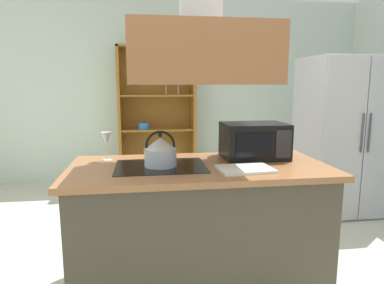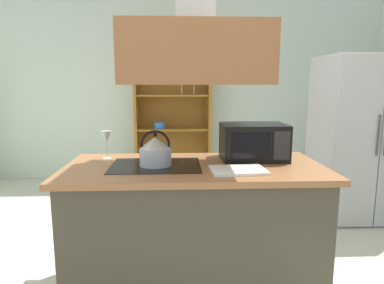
# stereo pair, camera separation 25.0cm
# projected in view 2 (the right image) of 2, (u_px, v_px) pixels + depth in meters

# --- Properties ---
(wall_back) EXTENTS (6.00, 0.12, 2.70)m
(wall_back) POSITION_uv_depth(u_px,v_px,m) (185.00, 90.00, 5.18)
(wall_back) COLOR silver
(wall_back) RESTS_ON ground
(kitchen_island) EXTENTS (1.75, 0.83, 0.90)m
(kitchen_island) POSITION_uv_depth(u_px,v_px,m) (194.00, 227.00, 2.37)
(kitchen_island) COLOR #413A2C
(kitchen_island) RESTS_ON ground
(range_hood) EXTENTS (0.90, 0.70, 1.26)m
(range_hood) POSITION_uv_depth(u_px,v_px,m) (195.00, 37.00, 2.15)
(range_hood) COLOR brown
(refrigerator) EXTENTS (0.90, 0.77, 1.74)m
(refrigerator) POSITION_uv_depth(u_px,v_px,m) (360.00, 138.00, 3.65)
(refrigerator) COLOR #BAB9BF
(refrigerator) RESTS_ON ground
(dish_cabinet) EXTENTS (1.10, 0.40, 1.97)m
(dish_cabinet) POSITION_uv_depth(u_px,v_px,m) (173.00, 123.00, 5.04)
(dish_cabinet) COLOR #915E20
(dish_cabinet) RESTS_ON ground
(kettle) EXTENTS (0.21, 0.21, 0.24)m
(kettle) POSITION_uv_depth(u_px,v_px,m) (155.00, 151.00, 2.26)
(kettle) COLOR #AEB5C5
(kettle) RESTS_ON kitchen_island
(cutting_board) EXTENTS (0.36, 0.26, 0.02)m
(cutting_board) POSITION_uv_depth(u_px,v_px,m) (238.00, 170.00, 2.12)
(cutting_board) COLOR white
(cutting_board) RESTS_ON kitchen_island
(microwave) EXTENTS (0.46, 0.35, 0.26)m
(microwave) POSITION_uv_depth(u_px,v_px,m) (253.00, 142.00, 2.46)
(microwave) COLOR black
(microwave) RESTS_ON kitchen_island
(wine_glass_on_counter) EXTENTS (0.08, 0.08, 0.21)m
(wine_glass_on_counter) POSITION_uv_depth(u_px,v_px,m) (106.00, 138.00, 2.47)
(wine_glass_on_counter) COLOR silver
(wine_glass_on_counter) RESTS_ON kitchen_island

